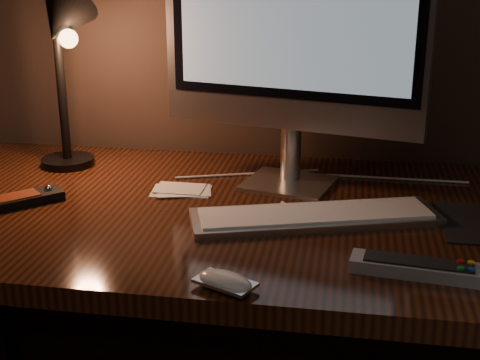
% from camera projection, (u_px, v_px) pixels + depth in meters
% --- Properties ---
extents(desk, '(1.60, 0.75, 0.75)m').
position_uv_depth(desk, '(241.00, 252.00, 1.43)').
color(desk, '#3C1B0D').
rests_on(desk, ground).
extents(monitor, '(0.55, 0.20, 0.59)m').
position_uv_depth(monitor, '(292.00, 23.00, 1.34)').
color(monitor, silver).
rests_on(monitor, desk).
extents(keyboard, '(0.49, 0.27, 0.02)m').
position_uv_depth(keyboard, '(315.00, 216.00, 1.26)').
color(keyboard, silver).
rests_on(keyboard, desk).
extents(mouse, '(0.10, 0.08, 0.02)m').
position_uv_depth(mouse, '(225.00, 283.00, 1.00)').
color(mouse, white).
rests_on(mouse, desk).
extents(media_remote, '(0.15, 0.15, 0.03)m').
position_uv_depth(media_remote, '(23.00, 199.00, 1.34)').
color(media_remote, black).
rests_on(media_remote, desk).
extents(tv_remote, '(0.21, 0.08, 0.03)m').
position_uv_depth(tv_remote, '(418.00, 268.00, 1.05)').
color(tv_remote, gray).
rests_on(tv_remote, desk).
extents(papers, '(0.13, 0.10, 0.01)m').
position_uv_depth(papers, '(181.00, 190.00, 1.42)').
color(papers, white).
rests_on(papers, desk).
extents(desk_lamp, '(0.19, 0.22, 0.42)m').
position_uv_depth(desk_lamp, '(63.00, 47.00, 1.46)').
color(desk_lamp, black).
rests_on(desk_lamp, desk).
extents(cable, '(0.64, 0.09, 0.01)m').
position_uv_depth(cable, '(321.00, 178.00, 1.49)').
color(cable, white).
rests_on(cable, desk).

